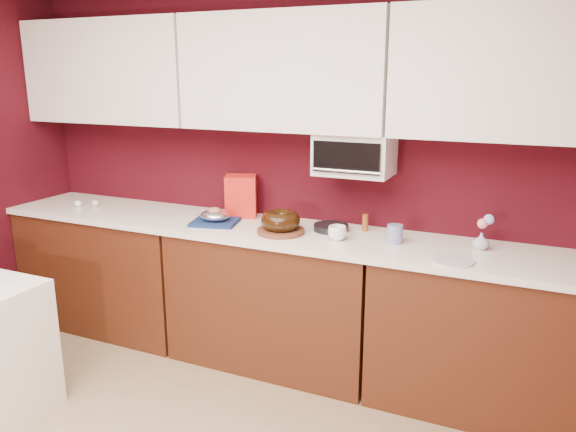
% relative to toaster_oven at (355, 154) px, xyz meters
% --- Properties ---
extents(wall_back, '(4.00, 0.02, 2.50)m').
position_rel_toaster_oven_xyz_m(wall_back, '(-0.45, 0.15, -0.12)').
color(wall_back, '#3C080F').
rests_on(wall_back, floor).
extents(base_cabinet_left, '(1.31, 0.58, 0.86)m').
position_rel_toaster_oven_xyz_m(base_cabinet_left, '(-1.78, -0.17, -0.95)').
color(base_cabinet_left, '#481F0E').
rests_on(base_cabinet_left, floor).
extents(base_cabinet_center, '(1.31, 0.58, 0.86)m').
position_rel_toaster_oven_xyz_m(base_cabinet_center, '(-0.45, -0.17, -0.95)').
color(base_cabinet_center, '#481F0E').
rests_on(base_cabinet_center, floor).
extents(base_cabinet_right, '(1.31, 0.58, 0.86)m').
position_rel_toaster_oven_xyz_m(base_cabinet_right, '(0.88, -0.17, -0.95)').
color(base_cabinet_right, '#481F0E').
rests_on(base_cabinet_right, floor).
extents(countertop, '(4.00, 0.62, 0.04)m').
position_rel_toaster_oven_xyz_m(countertop, '(-0.45, -0.17, -0.49)').
color(countertop, white).
rests_on(countertop, base_cabinet_center).
extents(upper_cabinet_left, '(1.31, 0.33, 0.70)m').
position_rel_toaster_oven_xyz_m(upper_cabinet_left, '(-1.78, -0.02, 0.48)').
color(upper_cabinet_left, white).
rests_on(upper_cabinet_left, wall_back).
extents(upper_cabinet_center, '(1.31, 0.33, 0.70)m').
position_rel_toaster_oven_xyz_m(upper_cabinet_center, '(-0.45, -0.02, 0.48)').
color(upper_cabinet_center, white).
rests_on(upper_cabinet_center, wall_back).
extents(upper_cabinet_right, '(1.31, 0.33, 0.70)m').
position_rel_toaster_oven_xyz_m(upper_cabinet_right, '(0.88, -0.02, 0.48)').
color(upper_cabinet_right, white).
rests_on(upper_cabinet_right, wall_back).
extents(toaster_oven, '(0.45, 0.30, 0.25)m').
position_rel_toaster_oven_xyz_m(toaster_oven, '(0.00, 0.00, 0.00)').
color(toaster_oven, white).
rests_on(toaster_oven, upper_cabinet_center).
extents(toaster_oven_door, '(0.40, 0.02, 0.18)m').
position_rel_toaster_oven_xyz_m(toaster_oven_door, '(0.00, -0.16, 0.00)').
color(toaster_oven_door, black).
rests_on(toaster_oven_door, toaster_oven).
extents(toaster_oven_handle, '(0.42, 0.02, 0.02)m').
position_rel_toaster_oven_xyz_m(toaster_oven_handle, '(0.00, -0.18, -0.07)').
color(toaster_oven_handle, silver).
rests_on(toaster_oven_handle, toaster_oven).
extents(cake_base, '(0.31, 0.31, 0.03)m').
position_rel_toaster_oven_xyz_m(cake_base, '(-0.38, -0.24, -0.46)').
color(cake_base, brown).
rests_on(cake_base, countertop).
extents(bundt_cake, '(0.31, 0.31, 0.10)m').
position_rel_toaster_oven_xyz_m(bundt_cake, '(-0.38, -0.24, -0.40)').
color(bundt_cake, black).
rests_on(bundt_cake, cake_base).
extents(navy_towel, '(0.33, 0.30, 0.02)m').
position_rel_toaster_oven_xyz_m(navy_towel, '(-0.86, -0.22, -0.46)').
color(navy_towel, navy).
rests_on(navy_towel, countertop).
extents(foil_ham_nest, '(0.20, 0.18, 0.07)m').
position_rel_toaster_oven_xyz_m(foil_ham_nest, '(-0.86, -0.22, -0.42)').
color(foil_ham_nest, white).
rests_on(foil_ham_nest, navy_towel).
extents(roasted_ham, '(0.12, 0.11, 0.06)m').
position_rel_toaster_oven_xyz_m(roasted_ham, '(-0.86, -0.22, -0.40)').
color(roasted_ham, '#B47752').
rests_on(roasted_ham, foil_ham_nest).
extents(pandoro_box, '(0.26, 0.25, 0.28)m').
position_rel_toaster_oven_xyz_m(pandoro_box, '(-0.80, 0.03, -0.34)').
color(pandoro_box, '#B80C1D').
rests_on(pandoro_box, countertop).
extents(dark_pan, '(0.27, 0.27, 0.04)m').
position_rel_toaster_oven_xyz_m(dark_pan, '(-0.12, -0.06, -0.46)').
color(dark_pan, black).
rests_on(dark_pan, countertop).
extents(coffee_mug, '(0.11, 0.11, 0.10)m').
position_rel_toaster_oven_xyz_m(coffee_mug, '(-0.02, -0.24, -0.42)').
color(coffee_mug, white).
rests_on(coffee_mug, countertop).
extents(blue_jar, '(0.11, 0.11, 0.11)m').
position_rel_toaster_oven_xyz_m(blue_jar, '(0.30, -0.15, -0.42)').
color(blue_jar, navy).
rests_on(blue_jar, countertop).
extents(flower_vase, '(0.08, 0.08, 0.11)m').
position_rel_toaster_oven_xyz_m(flower_vase, '(0.76, -0.08, -0.42)').
color(flower_vase, '#B6B9CE').
rests_on(flower_vase, countertop).
extents(flower_pink, '(0.06, 0.06, 0.06)m').
position_rel_toaster_oven_xyz_m(flower_pink, '(0.76, -0.08, -0.33)').
color(flower_pink, pink).
rests_on(flower_pink, flower_vase).
extents(flower_blue, '(0.06, 0.06, 0.06)m').
position_rel_toaster_oven_xyz_m(flower_blue, '(0.79, -0.06, -0.30)').
color(flower_blue, '#96B9F0').
rests_on(flower_blue, flower_vase).
extents(china_plate, '(0.27, 0.27, 0.01)m').
position_rel_toaster_oven_xyz_m(china_plate, '(0.66, -0.36, -0.47)').
color(china_plate, silver).
rests_on(china_plate, countertop).
extents(amber_bottle, '(0.05, 0.05, 0.11)m').
position_rel_toaster_oven_xyz_m(amber_bottle, '(0.07, 0.02, -0.42)').
color(amber_bottle, brown).
rests_on(amber_bottle, countertop).
extents(egg_left, '(0.06, 0.05, 0.05)m').
position_rel_toaster_oven_xyz_m(egg_left, '(-1.91, -0.16, -0.45)').
color(egg_left, silver).
rests_on(egg_left, countertop).
extents(egg_right, '(0.07, 0.06, 0.05)m').
position_rel_toaster_oven_xyz_m(egg_right, '(-2.02, -0.22, -0.45)').
color(egg_right, white).
rests_on(egg_right, countertop).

